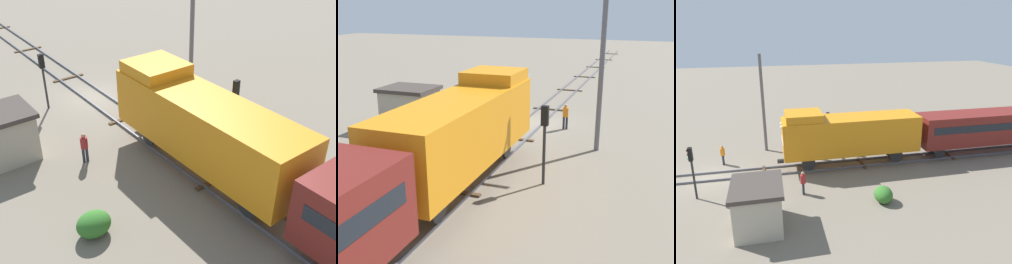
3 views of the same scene
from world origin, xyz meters
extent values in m
plane|color=#756B5B|center=(0.00, 0.00, 0.00)|extent=(145.71, 145.71, 0.00)
cube|color=#595960|center=(-0.72, 0.00, 0.08)|extent=(0.10, 97.14, 0.16)
cube|color=#595960|center=(0.72, 0.00, 0.08)|extent=(0.10, 97.14, 0.16)
cube|color=#4C3823|center=(0.00, 4.05, 0.04)|extent=(2.40, 0.24, 0.09)
cube|color=#4C3823|center=(0.00, 12.14, 0.04)|extent=(2.40, 0.24, 0.09)
cube|color=#4C3823|center=(0.00, 20.24, 0.04)|extent=(2.40, 0.24, 0.09)
cube|color=orange|center=(0.00, 11.27, 2.71)|extent=(2.90, 11.00, 2.90)
cube|color=orange|center=(0.00, 7.37, 4.46)|extent=(2.75, 2.80, 0.60)
cube|color=orange|center=(0.00, 5.72, 2.71)|extent=(2.84, 0.10, 2.84)
cube|color=white|center=(0.00, 5.68, 2.51)|extent=(2.46, 0.06, 0.20)
sphere|color=white|center=(-0.45, 5.67, 3.81)|extent=(0.28, 0.28, 0.28)
sphere|color=white|center=(0.45, 5.67, 3.81)|extent=(0.28, 0.28, 0.28)
cylinder|color=#262628|center=(0.00, 5.42, 0.86)|extent=(0.36, 0.50, 0.36)
cylinder|color=#262628|center=(-0.72, 7.57, 0.71)|extent=(0.18, 1.10, 1.10)
cylinder|color=#262628|center=(0.72, 7.57, 0.71)|extent=(0.18, 1.10, 1.10)
cylinder|color=#262628|center=(-0.72, 14.97, 0.71)|extent=(0.18, 1.10, 1.10)
cylinder|color=#262628|center=(0.72, 14.97, 0.71)|extent=(0.18, 1.10, 1.10)
cube|color=maroon|center=(0.00, 24.37, 2.47)|extent=(2.80, 14.00, 2.70)
cube|color=black|center=(0.00, 24.37, 2.82)|extent=(2.84, 12.88, 0.64)
cylinder|color=#262628|center=(-0.72, 18.97, 0.64)|extent=(0.16, 0.96, 0.96)
cylinder|color=#262628|center=(0.72, 18.97, 0.64)|extent=(0.16, 0.96, 0.96)
cylinder|color=#262628|center=(3.20, -0.35, 1.84)|extent=(0.14, 0.14, 3.68)
cube|color=black|center=(3.20, -0.35, 3.23)|extent=(0.32, 0.24, 0.90)
sphere|color=#390606|center=(3.20, -0.49, 3.50)|extent=(0.16, 0.16, 0.16)
sphere|color=#3C3306|center=(3.20, -0.49, 3.22)|extent=(0.16, 0.16, 0.16)
sphere|color=green|center=(3.20, -0.49, 2.94)|extent=(0.16, 0.16, 0.16)
cylinder|color=#262628|center=(-3.40, 9.91, 1.87)|extent=(0.14, 0.14, 3.73)
cube|color=black|center=(-3.40, 9.91, 3.28)|extent=(0.32, 0.24, 0.90)
sphere|color=#390606|center=(-3.40, 9.77, 3.55)|extent=(0.16, 0.16, 0.16)
sphere|color=#3C3306|center=(-3.40, 9.77, 3.27)|extent=(0.16, 0.16, 0.16)
sphere|color=green|center=(-3.40, 9.77, 2.99)|extent=(0.16, 0.16, 0.16)
cylinder|color=#262B38|center=(-2.50, 0.77, 0.42)|extent=(0.15, 0.15, 0.85)
cylinder|color=#262B38|center=(-2.30, 0.77, 0.42)|extent=(0.15, 0.15, 0.85)
cylinder|color=orange|center=(-2.40, 0.77, 1.16)|extent=(0.38, 0.38, 0.62)
sphere|color=tan|center=(-2.40, 0.77, 1.58)|extent=(0.23, 0.23, 0.23)
cylinder|color=#262B38|center=(4.10, 6.75, 0.42)|extent=(0.15, 0.15, 0.85)
cylinder|color=#262B38|center=(4.30, 6.75, 0.42)|extent=(0.15, 0.15, 0.85)
cylinder|color=maroon|center=(4.20, 6.75, 1.16)|extent=(0.38, 0.38, 0.62)
sphere|color=tan|center=(4.20, 6.75, 1.58)|extent=(0.23, 0.23, 0.23)
cylinder|color=#595960|center=(-5.00, 4.30, 4.43)|extent=(0.28, 0.28, 8.87)
cube|color=#595960|center=(-5.90, 4.30, 8.47)|extent=(1.80, 0.16, 0.16)
cube|color=#B2A893|center=(7.50, 3.84, 1.25)|extent=(3.20, 2.60, 2.50)
cube|color=#3F3833|center=(7.50, 3.84, 2.62)|extent=(3.50, 2.90, 0.24)
cube|color=#2D2319|center=(7.50, 2.52, 0.95)|extent=(0.80, 0.06, 1.90)
ellipsoid|color=#306C26|center=(6.44, 11.78, 0.54)|extent=(1.49, 1.22, 1.08)
camera|label=1|loc=(11.93, 24.00, 12.54)|focal=45.00mm
camera|label=2|loc=(-7.97, 27.37, 8.03)|focal=45.00mm
camera|label=3|loc=(24.58, 4.89, 11.18)|focal=35.00mm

